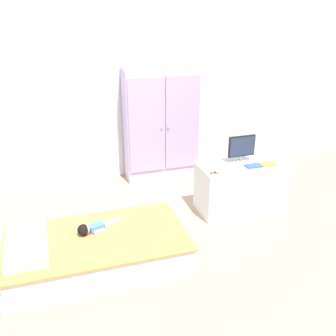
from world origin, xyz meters
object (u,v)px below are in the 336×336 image
object	(u,v)px
doll	(92,228)
book_yellow	(268,164)
bed	(98,250)
tv_stand	(241,187)
book_blue	(253,166)
rocking_horse_toy	(215,169)
wardrobe	(161,124)
tv_monitor	(242,147)

from	to	relation	value
doll	book_yellow	world-z (taller)	book_yellow
bed	tv_stand	bearing A→B (deg)	17.30
bed	book_blue	size ratio (longest dim) A/B	9.44
tv_stand	rocking_horse_toy	distance (m)	0.49
wardrobe	book_blue	world-z (taller)	wardrobe
tv_monitor	tv_stand	bearing A→B (deg)	-99.73
rocking_horse_toy	wardrobe	bearing A→B (deg)	98.42
tv_stand	doll	bearing A→B (deg)	-166.02
bed	book_yellow	world-z (taller)	book_yellow
tv_stand	tv_monitor	world-z (taller)	tv_monitor
tv_stand	rocking_horse_toy	bearing A→B (deg)	-160.16
wardrobe	tv_monitor	world-z (taller)	wardrobe
wardrobe	tv_monitor	xyz separation A→B (m)	(0.55, -0.99, -0.01)
bed	book_yellow	distance (m)	1.87
doll	book_blue	size ratio (longest dim) A/B	2.48
doll	book_yellow	distance (m)	1.85
tv_stand	book_yellow	xyz separation A→B (m)	(0.23, -0.09, 0.26)
book_blue	wardrobe	bearing A→B (deg)	117.69
bed	doll	size ratio (longest dim) A/B	3.81
tv_stand	book_blue	bearing A→B (deg)	-54.17
bed	rocking_horse_toy	bearing A→B (deg)	16.52
bed	doll	bearing A→B (deg)	106.08
tv_stand	book_blue	distance (m)	0.29
doll	tv_monitor	distance (m)	1.70
tv_monitor	rocking_horse_toy	size ratio (longest dim) A/B	2.61
wardrobe	book_yellow	distance (m)	1.39
wardrobe	rocking_horse_toy	size ratio (longest dim) A/B	12.29
rocking_horse_toy	book_blue	size ratio (longest dim) A/B	0.71
bed	rocking_horse_toy	xyz separation A→B (m)	(1.19, 0.35, 0.43)
tv_stand	book_yellow	bearing A→B (deg)	-21.50
doll	book_blue	world-z (taller)	book_blue
book_yellow	doll	bearing A→B (deg)	-170.56
tv_monitor	book_yellow	size ratio (longest dim) A/B	1.87
doll	wardrobe	bearing A→B (deg)	54.31
tv_monitor	book_blue	world-z (taller)	tv_monitor
book_blue	book_yellow	bearing A→B (deg)	0.00
tv_stand	rocking_horse_toy	size ratio (longest dim) A/B	8.09
tv_stand	book_blue	world-z (taller)	book_blue
tv_stand	book_yellow	size ratio (longest dim) A/B	5.80
wardrobe	tv_monitor	distance (m)	1.13
bed	tv_monitor	bearing A→B (deg)	19.46
rocking_horse_toy	book_blue	bearing A→B (deg)	5.13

